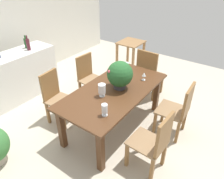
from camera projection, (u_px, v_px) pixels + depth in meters
ground_plane at (101, 119)px, 3.91m from camera, size 7.04×7.04×0.00m
back_wall at (4, 26)px, 4.51m from camera, size 6.40×0.10×2.60m
dining_table at (114, 96)px, 3.42m from camera, size 1.92×0.97×0.76m
chair_near_left at (154, 142)px, 2.72m from camera, size 0.43×0.49×0.97m
chair_near_right at (179, 108)px, 3.32m from camera, size 0.47×0.48×0.95m
chair_far_right at (89, 76)px, 4.26m from camera, size 0.46×0.50×0.94m
chair_far_left at (56, 95)px, 3.65m from camera, size 0.44×0.47×0.95m
chair_foot_end at (148, 72)px, 4.29m from camera, size 0.47×0.48×1.04m
flower_centerpiece at (120, 75)px, 3.28m from camera, size 0.41×0.41×0.46m
crystal_vase_left at (102, 89)px, 3.14m from camera, size 0.11×0.11×0.20m
crystal_vase_center_near at (126, 66)px, 3.90m from camera, size 0.10×0.10×0.15m
crystal_vase_right at (105, 109)px, 2.76m from camera, size 0.08×0.08×0.18m
wine_glass at (144, 75)px, 3.57m from camera, size 0.06×0.06×0.15m
kitchen_counter at (10, 79)px, 4.22m from camera, size 1.96×0.56×0.95m
wine_bottle_tall at (28, 44)px, 4.21m from camera, size 0.07×0.07×0.30m
wine_bottle_clear at (26, 43)px, 4.33m from camera, size 0.08×0.08×0.26m
side_table at (131, 49)px, 5.32m from camera, size 0.60×0.55×0.78m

